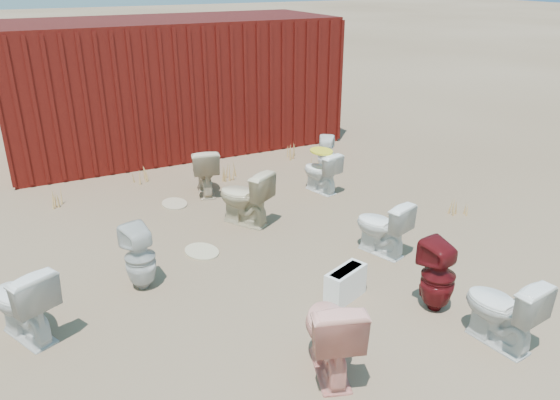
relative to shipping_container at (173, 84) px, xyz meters
name	(u,v)px	position (x,y,z in m)	size (l,w,h in m)	color
ground	(302,259)	(0.00, -5.20, -1.20)	(100.00, 100.00, 0.00)	brown
shipping_container	(173,84)	(0.00, 0.00, 0.00)	(6.00, 2.40, 2.40)	#460D0B
toilet_front_a	(22,302)	(-3.04, -5.35, -0.82)	(0.43, 0.75, 0.77)	silver
toilet_front_pink	(330,332)	(-0.74, -7.03, -0.80)	(0.45, 0.78, 0.80)	#F39B8C
toilet_front_c	(502,309)	(0.87, -7.40, -0.83)	(0.41, 0.72, 0.73)	silver
toilet_front_maroon	(438,276)	(0.73, -6.70, -0.82)	(0.34, 0.35, 0.76)	#5A0F13
toilet_front_e	(382,227)	(0.94, -5.47, -0.85)	(0.39, 0.69, 0.70)	white
toilet_back_a	(140,257)	(-1.86, -4.96, -0.83)	(0.33, 0.34, 0.73)	silver
toilet_back_beige_left	(244,197)	(-0.21, -3.95, -0.81)	(0.43, 0.76, 0.78)	beige
toilet_back_beige_right	(205,171)	(-0.34, -2.67, -0.83)	(0.41, 0.73, 0.74)	beige
toilet_back_yellowlid	(321,172)	(1.30, -3.40, -0.88)	(0.36, 0.64, 0.65)	white
toilet_back_e	(326,154)	(1.83, -2.67, -0.88)	(0.29, 0.29, 0.63)	white
yellow_lid	(321,151)	(1.30, -3.40, -0.54)	(0.33, 0.41, 0.03)	yellow
loose_tank	(345,284)	(0.00, -6.14, -1.02)	(0.50, 0.20, 0.35)	white
loose_lid_near	(202,252)	(-1.03, -4.49, -1.19)	(0.38, 0.49, 0.02)	#C5B68E
loose_lid_far	(174,204)	(-0.90, -2.90, -1.19)	(0.36, 0.47, 0.02)	tan
weed_clump_a	(55,196)	(-2.47, -2.09, -1.07)	(0.36, 0.36, 0.26)	tan
weed_clump_b	(228,172)	(0.19, -2.31, -1.05)	(0.32, 0.32, 0.29)	tan
weed_clump_c	(317,163)	(1.71, -2.57, -1.06)	(0.36, 0.36, 0.29)	tan
weed_clump_d	(139,174)	(-1.14, -1.70, -1.07)	(0.30, 0.30, 0.26)	tan
weed_clump_e	(290,151)	(1.63, -1.74, -1.06)	(0.34, 0.34, 0.29)	tan
weed_clump_f	(460,208)	(2.62, -5.07, -1.09)	(0.28, 0.28, 0.21)	tan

